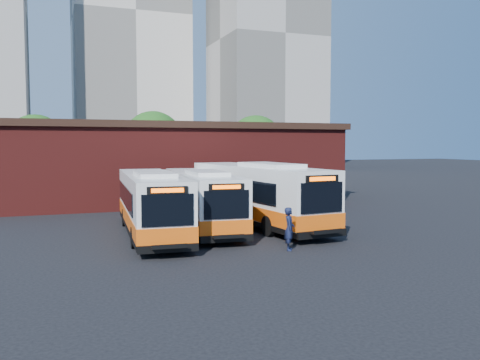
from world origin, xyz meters
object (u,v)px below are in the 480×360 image
object	(u,v)px
bus_east	(257,196)
transit_worker	(289,229)
bus_midwest	(151,205)
bus_mideast	(202,201)

from	to	relation	value
bus_east	transit_worker	world-z (taller)	bus_east
bus_midwest	bus_mideast	size ratio (longest dim) A/B	1.02
transit_worker	bus_midwest	bearing A→B (deg)	63.92
bus_midwest	transit_worker	distance (m)	7.91
bus_east	transit_worker	distance (m)	7.33
bus_mideast	bus_east	world-z (taller)	bus_east
bus_mideast	bus_east	size ratio (longest dim) A/B	0.90
bus_midwest	bus_east	xyz separation A→B (m)	(6.41, 1.09, 0.14)
bus_midwest	transit_worker	bearing A→B (deg)	-46.34
bus_midwest	bus_east	size ratio (longest dim) A/B	0.92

